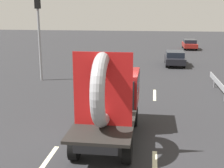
# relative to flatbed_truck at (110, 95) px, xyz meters

# --- Properties ---
(ground_plane) EXTENTS (120.00, 120.00, 0.00)m
(ground_plane) POSITION_rel_flatbed_truck_xyz_m (-0.26, -0.23, -1.58)
(ground_plane) COLOR #28282B
(flatbed_truck) EXTENTS (2.02, 5.17, 3.44)m
(flatbed_truck) POSITION_rel_flatbed_truck_xyz_m (0.00, 0.00, 0.00)
(flatbed_truck) COLOR black
(flatbed_truck) RESTS_ON ground_plane
(distant_sedan) EXTENTS (1.63, 3.80, 1.24)m
(distant_sedan) POSITION_rel_flatbed_truck_xyz_m (3.42, 15.61, -0.91)
(distant_sedan) COLOR black
(distant_sedan) RESTS_ON ground_plane
(traffic_light) EXTENTS (0.42, 0.36, 5.68)m
(traffic_light) POSITION_rel_flatbed_truck_xyz_m (-5.98, 8.53, 2.13)
(traffic_light) COLOR gray
(traffic_light) RESTS_ON ground_plane
(lane_dash_left_near) EXTENTS (0.16, 2.45, 0.01)m
(lane_dash_left_near) POSITION_rel_flatbed_truck_xyz_m (-1.71, -2.63, -1.58)
(lane_dash_left_near) COLOR beige
(lane_dash_left_near) RESTS_ON ground_plane
(lane_dash_left_far) EXTENTS (0.16, 2.81, 0.01)m
(lane_dash_left_far) POSITION_rel_flatbed_truck_xyz_m (-1.71, 5.82, -1.58)
(lane_dash_left_far) COLOR beige
(lane_dash_left_far) RESTS_ON ground_plane
(lane_dash_right_far) EXTENTS (0.16, 2.29, 0.01)m
(lane_dash_right_far) POSITION_rel_flatbed_truck_xyz_m (1.71, 5.80, -1.58)
(lane_dash_right_far) COLOR beige
(lane_dash_right_far) RESTS_ON ground_plane
(oncoming_car) EXTENTS (1.57, 3.67, 1.20)m
(oncoming_car) POSITION_rel_flatbed_truck_xyz_m (5.96, 27.24, -0.94)
(oncoming_car) COLOR black
(oncoming_car) RESTS_ON ground_plane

